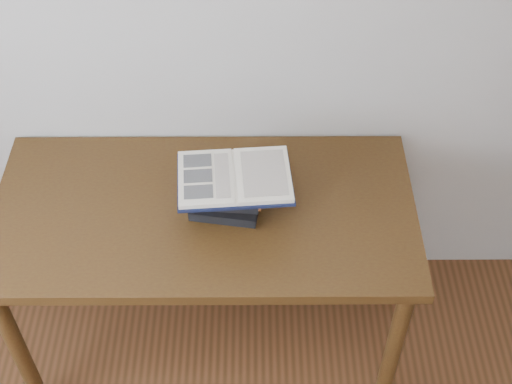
{
  "coord_description": "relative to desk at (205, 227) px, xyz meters",
  "views": [
    {
      "loc": [
        0.09,
        -0.22,
        2.57
      ],
      "look_at": [
        0.09,
        1.27,
        0.98
      ],
      "focal_mm": 50.0,
      "sensor_mm": 36.0,
      "label": 1
    }
  ],
  "objects": [
    {
      "name": "book_stack",
      "position": [
        0.08,
        0.01,
        0.17
      ],
      "size": [
        0.25,
        0.2,
        0.15
      ],
      "color": "black",
      "rests_on": "desk"
    },
    {
      "name": "desk",
      "position": [
        0.0,
        0.0,
        0.0
      ],
      "size": [
        1.44,
        0.72,
        0.77
      ],
      "color": "#402B10",
      "rests_on": "ground"
    },
    {
      "name": "open_book",
      "position": [
        0.11,
        -0.01,
        0.26
      ],
      "size": [
        0.38,
        0.28,
        0.03
      ],
      "rotation": [
        0.0,
        0.0,
        0.07
      ],
      "color": "black",
      "rests_on": "book_stack"
    }
  ]
}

